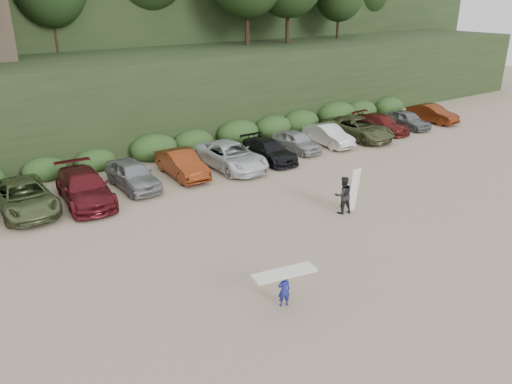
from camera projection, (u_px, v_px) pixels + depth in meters
ground at (323, 230)px, 22.96m from camera, size 120.00×120.00×0.00m
parked_cars at (227, 156)px, 30.84m from camera, size 39.46×6.32×1.65m
child_surfer at (284, 283)px, 17.12m from camera, size 2.32×1.04×1.35m
adult_surfer at (344, 195)px, 24.44m from camera, size 1.41×0.93×2.24m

